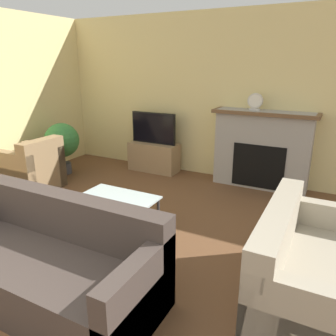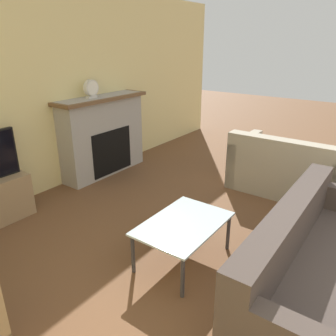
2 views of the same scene
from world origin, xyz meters
The scene contains 10 objects.
wall_back centered at (0.00, 4.86, 1.35)m, with size 8.58×0.06×2.70m.
fireplace centered at (0.99, 4.65, 0.63)m, with size 1.56×0.41×1.21m.
tv_stand centered at (-0.91, 4.56, 0.26)m, with size 0.91×0.38×0.52m.
tv centered at (-0.91, 4.56, 0.79)m, with size 0.85×0.06×0.55m.
couch_sectional centered at (-0.04, 1.21, 0.29)m, with size 2.07×0.87×0.82m.
couch_loveseat centered at (2.01, 2.09, 0.29)m, with size 0.97×1.48×0.82m.
armchair_by_window centered at (-2.17, 2.89, 0.30)m, with size 0.83×0.74×0.82m.
coffee_table centered at (-0.18, 2.39, 0.37)m, with size 0.91×0.62×0.41m.
potted_plant centered at (-2.26, 3.67, 0.58)m, with size 0.60×0.60×0.91m.
mantel_clock centered at (0.83, 4.65, 1.34)m, with size 0.23×0.07×0.26m.
Camera 1 is at (1.99, -0.42, 1.92)m, focal length 35.00 mm.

